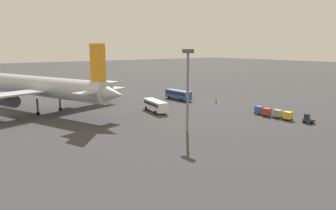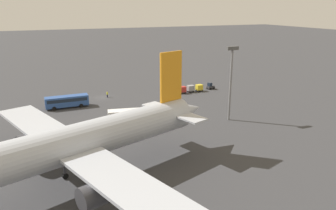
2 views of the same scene
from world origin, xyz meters
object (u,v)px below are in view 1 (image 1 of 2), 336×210
cargo_cart_yellow (288,115)px  cargo_cart_blue (259,110)px  worker_person (216,100)px  cargo_cart_red (267,112)px  baggage_tug (308,119)px  shuttle_bus_near (178,94)px  cargo_cart_grey (278,113)px  airplane (44,87)px  shuttle_bus_far (155,105)px

cargo_cart_yellow → cargo_cart_blue: same height
worker_person → cargo_cart_yellow: size_ratio=0.84×
cargo_cart_yellow → cargo_cart_red: same height
baggage_tug → cargo_cart_red: baggage_tug is taller
shuttle_bus_near → cargo_cart_grey: (-36.60, -1.83, -0.66)m
airplane → shuttle_bus_near: 42.07m
worker_person → cargo_cart_yellow: bearing=171.7°
cargo_cart_yellow → cargo_cart_blue: bearing=-3.9°
shuttle_bus_far → worker_person: size_ratio=6.11×
baggage_tug → cargo_cart_blue: bearing=-12.8°
cargo_cart_grey → cargo_cart_blue: 5.83m
shuttle_bus_far → worker_person: bearing=-78.6°
airplane → cargo_cart_red: (-38.86, -42.89, -5.58)m
shuttle_bus_far → cargo_cart_yellow: size_ratio=5.16×
cargo_cart_blue → airplane: bearing=50.6°
worker_person → cargo_cart_red: (-21.92, 4.25, 0.32)m
shuttle_bus_near → cargo_cart_red: 33.73m
cargo_cart_blue → shuttle_bus_near: bearing=4.1°
airplane → cargo_cart_grey: (-41.77, -43.30, -5.58)m
shuttle_bus_far → cargo_cart_grey: bearing=-130.7°
baggage_tug → cargo_cart_grey: 7.52m
worker_person → cargo_cart_grey: size_ratio=0.84×
airplane → cargo_cart_grey: 60.42m
shuttle_bus_far → cargo_cart_yellow: 33.62m
shuttle_bus_far → cargo_cart_blue: bearing=-122.5°
shuttle_bus_near → cargo_cart_red: (-33.69, -1.42, -0.66)m
worker_person → cargo_cart_red: size_ratio=0.84×
airplane → shuttle_bus_far: bearing=-144.5°
baggage_tug → shuttle_bus_far: bearing=17.4°
cargo_cart_grey → cargo_cart_red: bearing=8.0°
baggage_tug → cargo_cart_red: bearing=-7.8°
shuttle_bus_near → shuttle_bus_far: size_ratio=1.01×
cargo_cart_yellow → worker_person: bearing=-8.3°
cargo_cart_red → cargo_cart_grey: bearing=-172.0°
shuttle_bus_far → cargo_cart_blue: 27.36m
cargo_cart_grey → shuttle_bus_near: bearing=2.9°
worker_person → baggage_tug: bearing=174.8°
airplane → cargo_cart_yellow: airplane is taller
shuttle_bus_near → baggage_tug: 44.16m
worker_person → cargo_cart_yellow: 28.03m
shuttle_bus_far → cargo_cart_grey: (-24.65, -19.44, -0.67)m
shuttle_bus_far → cargo_cart_blue: size_ratio=5.16×
airplane → baggage_tug: size_ratio=20.54×
baggage_tug → cargo_cart_grey: size_ratio=1.29×
cargo_cart_yellow → cargo_cart_red: 5.82m
baggage_tug → cargo_cart_yellow: bearing=-1.6°
shuttle_bus_near → shuttle_bus_far: bearing=124.2°
shuttle_bus_near → cargo_cart_grey: bearing=-177.1°
cargo_cart_blue → cargo_cart_yellow: bearing=176.1°
cargo_cart_yellow → shuttle_bus_far: bearing=34.9°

